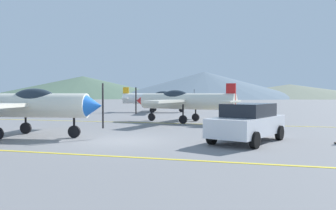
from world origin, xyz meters
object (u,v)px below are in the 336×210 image
Objects in this scene: airplane_mid at (183,101)px; car_sedan at (248,122)px; airplane_near at (22,104)px; airplane_far at (158,98)px.

airplane_mid reaches higher than car_sedan.
airplane_near is 1.00× the size of airplane_mid.
airplane_near is 10.37m from car_sedan.
airplane_far is (-5.29, 11.53, 0.00)m from airplane_mid.
airplane_mid is (5.63, 9.75, 0.00)m from airplane_near.
airplane_mid is 1.00× the size of airplane_far.
airplane_far is at bearing 114.66° from airplane_mid.
airplane_near and airplane_far have the same top height.
airplane_far is 22.57m from car_sedan.
car_sedan is (9.96, -20.24, -0.68)m from airplane_far.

